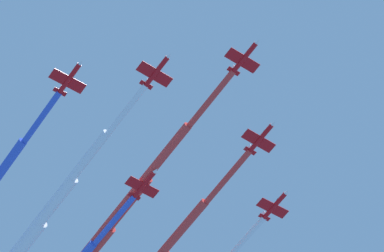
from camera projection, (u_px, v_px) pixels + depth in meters
jet_lead at (123, 209)px, 218.25m from camera, size 80.17×11.95×4.10m
jet_starboard_inner at (53, 205)px, 214.42m from camera, size 71.42×10.73×4.03m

